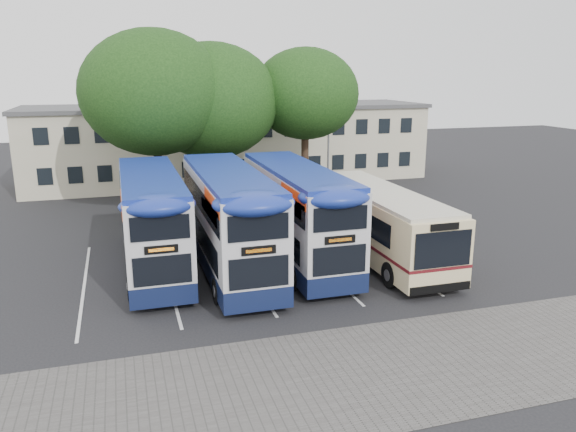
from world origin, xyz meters
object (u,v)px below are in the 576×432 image
Objects in this scene: tree_left at (154,93)px; bus_dd_right at (296,210)px; tree_right at (305,94)px; bus_single at (378,219)px; lamp_post at (329,124)px; bus_dd_left at (152,217)px; bus_dd_mid at (229,216)px; tree_mid at (212,101)px.

tree_left is 1.04× the size of bus_dd_right.
tree_right is 13.52m from bus_single.
lamp_post is 19.52m from bus_dd_left.
tree_right is at bearing 69.66° from bus_dd_right.
lamp_post is 18.33m from bus_dd_mid.
bus_dd_right is (1.92, -11.90, -4.50)m from tree_mid.
tree_left is 1.06× the size of tree_mid.
bus_dd_left is at bearing 159.57° from bus_dd_mid.
bus_single is at bearing -50.15° from tree_left.
tree_right is at bearing -1.38° from tree_mid.
tree_left is 11.29m from bus_dd_left.
bus_dd_mid reaches higher than bus_dd_left.
bus_dd_left reaches higher than bus_single.
lamp_post is 0.80× the size of tree_left.
bus_single is at bearing -91.72° from tree_right.
tree_left is 1.09× the size of tree_right.
bus_dd_left is (-10.96, -10.94, -4.92)m from tree_right.
tree_mid is at bearing 178.62° from tree_right.
tree_left is (-12.64, -3.65, 2.50)m from lamp_post.
tree_left is at bearing 129.85° from bus_single.
tree_left is 13.16m from bus_dd_right.
tree_right is 15.17m from bus_dd_mid.
tree_left is at bearing 83.94° from bus_dd_left.
tree_mid is 0.98× the size of bus_dd_right.
bus_dd_right is 0.97× the size of bus_single.
lamp_post is 0.85× the size of tree_mid.
bus_dd_mid is (-1.40, -12.32, -4.46)m from tree_mid.
bus_dd_left is at bearing 173.08° from bus_dd_right.
tree_mid is 13.17m from bus_dd_mid.
tree_right is at bearing 5.46° from tree_left.
tree_left is 1.07× the size of bus_dd_left.
tree_left is 12.50m from bus_dd_mid.
lamp_post is 0.83× the size of bus_dd_right.
tree_right is (9.90, 0.95, -0.22)m from tree_left.
tree_mid is 1.00× the size of bus_dd_left.
tree_left is at bearing -174.54° from tree_right.
bus_single is at bearing -8.76° from bus_dd_right.
tree_right reaches higher than bus_single.
bus_dd_mid is (2.23, -11.22, -5.04)m from tree_left.
bus_dd_left is 3.51m from bus_dd_mid.
bus_dd_mid is (-10.42, -14.87, -2.54)m from lamp_post.
tree_mid is 0.95× the size of bus_single.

